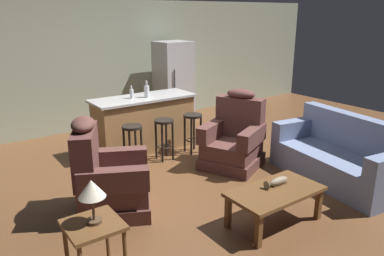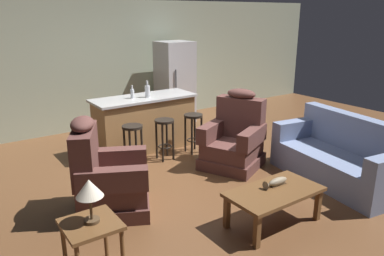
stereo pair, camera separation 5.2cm
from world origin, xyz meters
name	(u,v)px [view 1 (the left image)]	position (x,y,z in m)	size (l,w,h in m)	color
ground_plane	(188,174)	(0.00, 0.00, 0.00)	(12.00, 12.00, 0.00)	brown
back_wall	(101,65)	(0.00, 3.12, 1.30)	(12.00, 0.05, 2.60)	#9EA88E
coffee_table	(275,194)	(0.02, -1.71, 0.36)	(1.10, 0.60, 0.42)	brown
fish_figurine	(277,182)	(0.12, -1.64, 0.46)	(0.34, 0.10, 0.10)	#4C3823
couch	(339,158)	(1.66, -1.44, 0.34)	(1.11, 2.00, 0.94)	#707FA3
recliner_near_lamp	(107,179)	(-1.42, -0.34, 0.42)	(1.13, 1.13, 1.20)	brown
recliner_near_island	(234,140)	(0.80, -0.13, 0.42)	(1.12, 1.12, 1.20)	brown
end_table	(94,233)	(-2.00, -1.41, 0.46)	(0.48, 0.48, 0.56)	brown
table_lamp	(92,191)	(-1.99, -1.41, 0.87)	(0.24, 0.24, 0.41)	#4C3823
kitchen_island	(144,123)	(0.00, 1.35, 0.48)	(1.80, 0.70, 0.95)	#9E7042
bar_stool_left	(132,139)	(-0.54, 0.72, 0.47)	(0.32, 0.32, 0.68)	black
bar_stool_middle	(164,132)	(0.03, 0.72, 0.47)	(0.32, 0.32, 0.68)	black
bar_stool_right	(193,126)	(0.61, 0.72, 0.47)	(0.32, 0.32, 0.68)	black
refrigerator	(173,82)	(1.40, 2.55, 0.88)	(0.70, 0.69, 1.76)	#B7B7BC
bottle_tall_green	(132,94)	(-0.21, 1.35, 1.03)	(0.07, 0.07, 0.22)	silver
bottle_short_amber	(147,91)	(0.04, 1.28, 1.06)	(0.09, 0.09, 0.29)	silver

